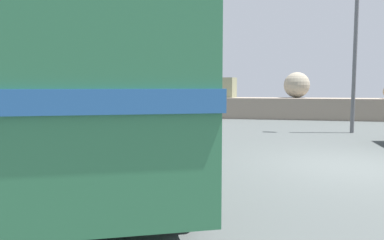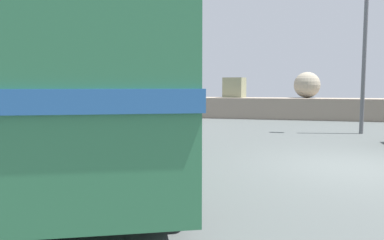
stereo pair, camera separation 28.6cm
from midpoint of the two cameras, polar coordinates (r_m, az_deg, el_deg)
name	(u,v)px [view 2 (the right image)]	position (r m, az deg, el deg)	size (l,w,h in m)	color
ground	(356,169)	(8.66, 24.69, -6.79)	(32.00, 26.00, 0.02)	#454A49
breakwater	(313,106)	(20.24, 18.49, 2.03)	(31.36, 2.18, 2.46)	gray
vintage_coach	(98,70)	(7.23, -13.05, 7.54)	(5.56, 8.83, 3.70)	black
lamp_post	(361,43)	(14.76, 25.02, 10.60)	(1.12, 0.24, 5.68)	#5B5B60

